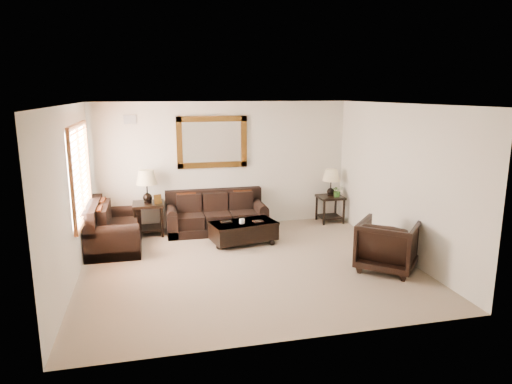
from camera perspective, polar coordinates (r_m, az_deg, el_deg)
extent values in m
cube|color=#83765A|center=(7.89, -1.01, -9.08)|extent=(5.50, 5.00, 0.01)
cube|color=white|center=(7.35, -1.09, 10.92)|extent=(5.50, 5.00, 0.01)
cube|color=beige|center=(9.92, -4.11, 3.42)|extent=(5.50, 0.01, 2.70)
cube|color=beige|center=(5.16, 4.86, -4.94)|extent=(5.50, 0.01, 2.70)
cube|color=beige|center=(7.44, -22.22, -0.47)|extent=(0.01, 5.00, 2.70)
cube|color=beige|center=(8.51, 17.37, 1.40)|extent=(0.01, 5.00, 2.70)
cube|color=white|center=(8.28, -21.31, 2.23)|extent=(0.01, 1.80, 1.50)
cube|color=brown|center=(8.18, -21.50, 7.70)|extent=(0.06, 1.96, 0.08)
cube|color=brown|center=(8.43, -20.66, -3.04)|extent=(0.06, 1.96, 0.08)
cube|color=brown|center=(7.35, -22.01, 1.01)|extent=(0.06, 0.08, 1.50)
cube|color=brown|center=(9.19, -20.32, 3.24)|extent=(0.06, 0.08, 1.50)
cube|color=brown|center=(8.27, -21.07, 2.24)|extent=(0.05, 0.05, 1.50)
cube|color=#4A2C0E|center=(9.79, -5.50, 6.23)|extent=(1.50, 0.06, 1.10)
cube|color=white|center=(9.81, -5.52, 6.24)|extent=(1.26, 0.01, 0.86)
cube|color=#999999|center=(9.68, -15.48, 8.75)|extent=(0.25, 0.02, 0.18)
cube|color=black|center=(9.72, -4.94, -4.44)|extent=(2.07, 0.89, 0.17)
cube|color=black|center=(9.91, -5.29, -0.83)|extent=(2.07, 0.21, 0.42)
cube|color=black|center=(9.58, -8.22, -3.45)|extent=(0.53, 0.73, 0.25)
cube|color=black|center=(9.64, -4.95, -3.27)|extent=(0.53, 0.73, 0.25)
cube|color=black|center=(9.73, -1.72, -3.08)|extent=(0.53, 0.73, 0.25)
cube|color=black|center=(9.59, -10.49, -3.81)|extent=(0.21, 0.89, 0.50)
cylinder|color=black|center=(9.52, -10.55, -2.37)|extent=(0.21, 0.88, 0.21)
cube|color=black|center=(9.84, 0.43, -3.18)|extent=(0.21, 0.89, 0.50)
cylinder|color=black|center=(9.78, 0.43, -1.77)|extent=(0.21, 0.88, 0.21)
cube|color=#5A250B|center=(9.68, -8.68, -1.26)|extent=(0.40, 0.17, 0.41)
cube|color=#5A250B|center=(9.84, -1.67, -0.90)|extent=(0.40, 0.17, 0.41)
cube|color=black|center=(9.08, -17.13, -6.13)|extent=(0.95, 1.60, 0.18)
cube|color=black|center=(8.96, -19.70, -2.66)|extent=(0.22, 1.60, 0.45)
cube|color=black|center=(8.74, -17.21, -5.31)|extent=(0.78, 0.56, 0.27)
cube|color=black|center=(9.29, -16.99, -4.25)|extent=(0.78, 0.56, 0.27)
cube|color=black|center=(8.38, -17.50, -6.46)|extent=(0.95, 0.22, 0.53)
cylinder|color=black|center=(8.30, -17.62, -4.72)|extent=(0.93, 0.22, 0.22)
cube|color=black|center=(9.69, -16.95, -3.88)|extent=(0.95, 0.22, 0.53)
cylinder|color=black|center=(9.62, -17.04, -2.36)|extent=(0.93, 0.22, 0.22)
cube|color=#5A250B|center=(8.61, -18.71, -3.21)|extent=(0.19, 0.42, 0.43)
cube|color=#5A250B|center=(9.27, -18.34, -2.11)|extent=(0.19, 0.42, 0.43)
cube|color=black|center=(9.60, -13.36, -1.50)|extent=(0.61, 0.61, 0.06)
cube|color=black|center=(9.73, -13.22, -4.41)|extent=(0.52, 0.52, 0.03)
cylinder|color=black|center=(9.44, -14.85, -3.92)|extent=(0.06, 0.06, 0.61)
cylinder|color=black|center=(9.43, -11.66, -3.77)|extent=(0.06, 0.06, 0.61)
cylinder|color=black|center=(9.94, -14.79, -3.10)|extent=(0.06, 0.06, 0.61)
cylinder|color=black|center=(9.94, -11.76, -2.95)|extent=(0.06, 0.06, 0.61)
sphere|color=black|center=(9.57, -13.41, -0.69)|extent=(0.19, 0.19, 0.19)
cylinder|color=black|center=(9.53, -13.47, 0.49)|extent=(0.03, 0.03, 0.40)
cone|color=#C9B786|center=(9.48, -13.53, 1.81)|extent=(0.42, 0.42, 0.29)
cube|color=#4A2C0E|center=(9.46, -12.18, -0.87)|extent=(0.17, 0.11, 0.19)
cube|color=black|center=(10.42, 9.29, -0.63)|extent=(0.55, 0.55, 0.05)
cube|color=black|center=(10.53, 9.20, -3.04)|extent=(0.47, 0.47, 0.03)
cylinder|color=black|center=(10.19, 8.51, -2.63)|extent=(0.05, 0.05, 0.55)
cylinder|color=black|center=(10.37, 10.92, -2.46)|extent=(0.05, 0.05, 0.55)
cylinder|color=black|center=(10.61, 7.58, -2.00)|extent=(0.05, 0.05, 0.55)
cylinder|color=black|center=(10.79, 9.91, -1.85)|extent=(0.05, 0.05, 0.55)
sphere|color=black|center=(10.39, 9.31, 0.04)|extent=(0.17, 0.17, 0.17)
cylinder|color=black|center=(10.35, 9.34, 1.01)|extent=(0.02, 0.02, 0.36)
cone|color=#C9B786|center=(10.32, 9.38, 2.10)|extent=(0.38, 0.38, 0.26)
sphere|color=black|center=(8.66, -4.65, -6.82)|extent=(0.11, 0.11, 0.11)
sphere|color=black|center=(8.86, 2.03, -6.34)|extent=(0.11, 0.11, 0.11)
sphere|color=black|center=(9.10, -5.10, -5.87)|extent=(0.11, 0.11, 0.11)
sphere|color=black|center=(9.30, 1.26, -5.44)|extent=(0.11, 0.11, 0.11)
cube|color=black|center=(8.90, -1.59, -4.85)|extent=(1.33, 0.89, 0.34)
cube|color=black|center=(8.86, -1.60, -3.90)|extent=(1.36, 0.91, 0.04)
cube|color=black|center=(8.84, -3.76, -3.75)|extent=(0.23, 0.18, 0.03)
cube|color=black|center=(8.87, 0.25, -3.68)|extent=(0.21, 0.17, 0.02)
cube|color=white|center=(8.74, -1.78, -3.68)|extent=(0.10, 0.09, 0.09)
imported|color=black|center=(7.85, 16.15, -6.13)|extent=(1.23, 1.22, 0.92)
imported|color=#28511B|center=(10.35, 10.13, -0.01)|extent=(0.25, 0.27, 0.21)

